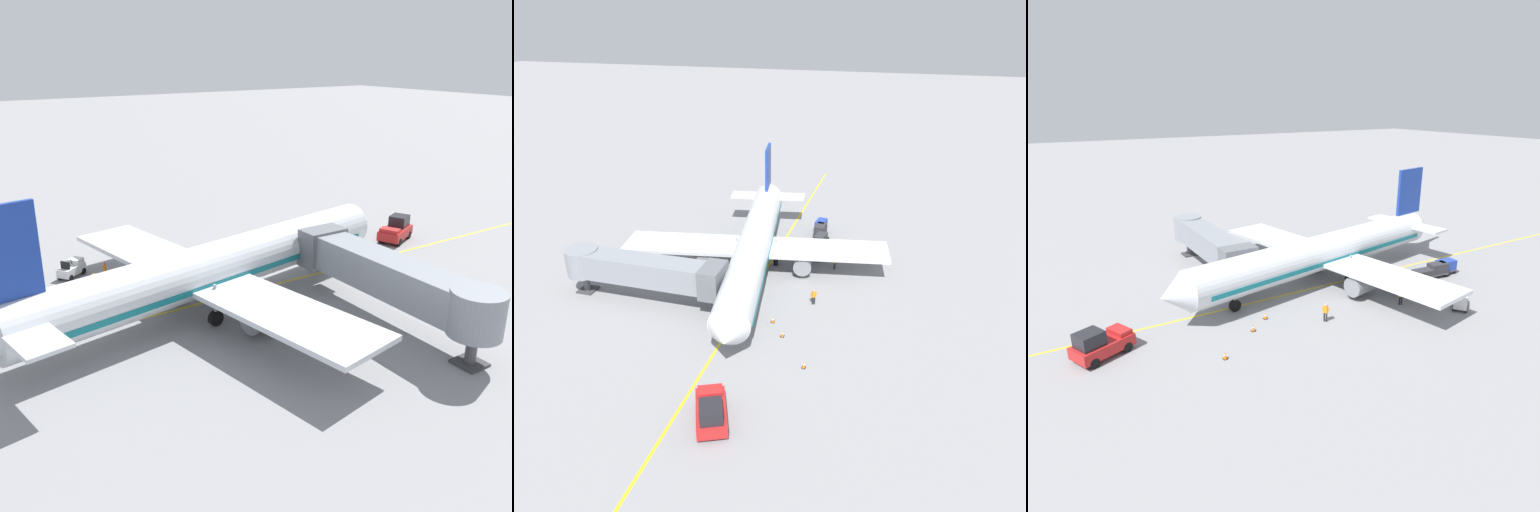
# 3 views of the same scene
# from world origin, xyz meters

# --- Properties ---
(ground_plane) EXTENTS (400.00, 400.00, 0.00)m
(ground_plane) POSITION_xyz_m (0.00, 0.00, 0.00)
(ground_plane) COLOR gray
(gate_lead_in_line) EXTENTS (0.24, 80.00, 0.01)m
(gate_lead_in_line) POSITION_xyz_m (0.00, 0.00, 0.00)
(gate_lead_in_line) COLOR gold
(gate_lead_in_line) RESTS_ON ground
(parked_airliner) EXTENTS (30.45, 37.22, 10.63)m
(parked_airliner) POSITION_xyz_m (1.23, -1.41, 3.19)
(parked_airliner) COLOR silver
(parked_airliner) RESTS_ON ground
(jet_bridge) EXTENTS (17.20, 3.50, 4.98)m
(jet_bridge) POSITION_xyz_m (10.02, 7.88, 3.46)
(jet_bridge) COLOR gray
(jet_bridge) RESTS_ON ground
(pushback_tractor) EXTENTS (3.80, 4.91, 2.40)m
(pushback_tractor) POSITION_xyz_m (-2.90, 21.96, 1.10)
(pushback_tractor) COLOR #B21E1E
(pushback_tractor) RESTS_ON ground
(baggage_tug_lead) EXTENTS (2.35, 2.76, 1.62)m
(baggage_tug_lead) POSITION_xyz_m (-6.02, -8.48, 0.71)
(baggage_tug_lead) COLOR gold
(baggage_tug_lead) RESTS_ON ground
(baggage_tug_trailing) EXTENTS (2.46, 2.72, 1.62)m
(baggage_tug_trailing) POSITION_xyz_m (-10.93, -8.53, 0.71)
(baggage_tug_trailing) COLOR silver
(baggage_tug_trailing) RESTS_ON ground
(baggage_cart_front) EXTENTS (1.51, 2.95, 1.58)m
(baggage_cart_front) POSITION_xyz_m (-5.35, -6.79, 0.95)
(baggage_cart_front) COLOR #4C4C51
(baggage_cart_front) RESTS_ON ground
(baggage_cart_second_in_train) EXTENTS (1.51, 2.95, 1.58)m
(baggage_cart_second_in_train) POSITION_xyz_m (-4.84, -9.89, 0.95)
(baggage_cart_second_in_train) COLOR #4C4C51
(baggage_cart_second_in_train) RESTS_ON ground
(baggage_cart_third_in_train) EXTENTS (1.51, 2.95, 1.58)m
(baggage_cart_third_in_train) POSITION_xyz_m (-4.22, -12.90, 0.95)
(baggage_cart_third_in_train) COLOR #4C4C51
(baggage_cart_third_in_train) RESTS_ON ground
(baggage_cart_tail_end) EXTENTS (1.51, 2.95, 1.58)m
(baggage_cart_tail_end) POSITION_xyz_m (-3.98, -14.48, 0.95)
(baggage_cart_tail_end) COLOR #4C4C51
(baggage_cart_tail_end) RESTS_ON ground
(ground_crew_wing_walker) EXTENTS (0.35, 0.71, 1.69)m
(ground_crew_wing_walker) POSITION_xyz_m (-7.54, -4.25, 0.95)
(ground_crew_wing_walker) COLOR #232328
(ground_crew_wing_walker) RESTS_ON ground
(ground_crew_loader) EXTENTS (0.65, 0.47, 1.69)m
(ground_crew_loader) POSITION_xyz_m (-6.75, 3.95, 0.95)
(ground_crew_loader) COLOR #232328
(ground_crew_loader) RESTS_ON ground
(ground_crew_marshaller) EXTENTS (0.72, 0.32, 1.69)m
(ground_crew_marshaller) POSITION_xyz_m (-8.41, -6.48, 0.95)
(ground_crew_marshaller) COLOR #232328
(ground_crew_marshaller) RESTS_ON ground
(safety_cone_nose_left) EXTENTS (0.36, 0.36, 0.59)m
(safety_cone_nose_left) POSITION_xyz_m (-5.13, 10.23, 0.29)
(safety_cone_nose_left) COLOR black
(safety_cone_nose_left) RESTS_ON ground
(safety_cone_nose_right) EXTENTS (0.36, 0.36, 0.59)m
(safety_cone_nose_right) POSITION_xyz_m (-7.99, 14.05, 0.29)
(safety_cone_nose_right) COLOR black
(safety_cone_nose_right) RESTS_ON ground
(safety_cone_wing_tip) EXTENTS (0.36, 0.36, 0.59)m
(safety_cone_wing_tip) POSITION_xyz_m (-3.64, 8.26, 0.29)
(safety_cone_wing_tip) COLOR black
(safety_cone_wing_tip) RESTS_ON ground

